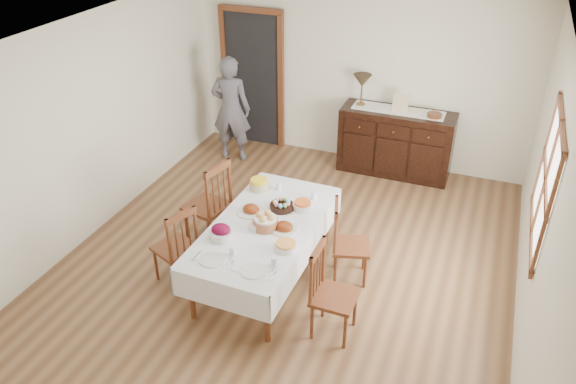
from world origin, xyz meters
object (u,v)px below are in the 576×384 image
(chair_left_near, at_px, (177,245))
(sideboard, at_px, (396,142))
(chair_left_far, at_px, (210,203))
(chair_right_far, at_px, (347,242))
(table_lamp, at_px, (362,82))
(person, at_px, (231,106))
(dining_table, at_px, (265,231))
(chair_right_near, at_px, (330,291))

(chair_left_near, relative_size, sideboard, 0.60)
(chair_left_far, distance_m, chair_right_far, 1.69)
(chair_left_near, height_order, table_lamp, table_lamp)
(person, bearing_deg, chair_left_far, 100.02)
(dining_table, relative_size, person, 1.20)
(chair_right_near, xyz_separation_m, table_lamp, (-0.67, 3.53, 0.82))
(chair_left_far, height_order, sideboard, chair_left_far)
(chair_left_far, relative_size, person, 0.64)
(sideboard, height_order, table_lamp, table_lamp)
(dining_table, distance_m, sideboard, 3.07)
(chair_right_far, bearing_deg, chair_right_near, 169.07)
(chair_left_far, distance_m, table_lamp, 2.93)
(dining_table, height_order, chair_right_near, chair_right_near)
(dining_table, xyz_separation_m, chair_right_far, (0.82, 0.32, -0.14))
(chair_right_far, xyz_separation_m, table_lamp, (-0.59, 2.67, 0.84))
(person, bearing_deg, chair_right_far, 128.49)
(sideboard, relative_size, person, 0.93)
(chair_right_far, bearing_deg, sideboard, -15.76)
(chair_right_near, xyz_separation_m, chair_right_far, (-0.08, 0.86, -0.02))
(sideboard, height_order, person, person)
(chair_left_far, bearing_deg, dining_table, 78.39)
(chair_right_near, distance_m, sideboard, 3.50)
(chair_right_near, height_order, sideboard, chair_right_near)
(dining_table, distance_m, chair_left_far, 0.95)
(chair_left_near, xyz_separation_m, person, (-0.78, 2.92, 0.38))
(chair_left_near, height_order, chair_right_near, chair_right_near)
(dining_table, height_order, table_lamp, table_lamp)
(dining_table, relative_size, chair_right_near, 2.11)
(dining_table, height_order, chair_left_near, chair_left_near)
(sideboard, xyz_separation_m, table_lamp, (-0.57, 0.04, 0.84))
(person, bearing_deg, chair_right_near, 119.97)
(dining_table, xyz_separation_m, sideboard, (0.80, 2.96, -0.14))
(chair_right_far, height_order, table_lamp, table_lamp)
(chair_left_near, height_order, chair_left_far, chair_left_far)
(chair_right_far, height_order, sideboard, sideboard)
(chair_right_near, bearing_deg, chair_left_near, 86.57)
(chair_left_far, distance_m, person, 2.28)
(chair_left_far, xyz_separation_m, chair_right_near, (1.77, -0.93, -0.06))
(dining_table, relative_size, table_lamp, 4.54)
(chair_left_near, bearing_deg, sideboard, 176.35)
(chair_right_near, height_order, chair_right_far, chair_right_near)
(chair_right_far, distance_m, table_lamp, 2.86)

